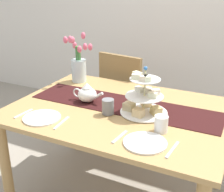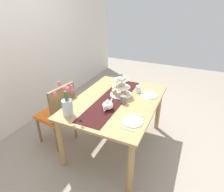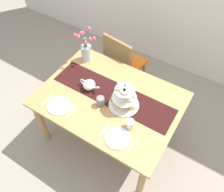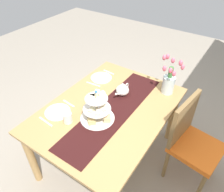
# 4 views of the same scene
# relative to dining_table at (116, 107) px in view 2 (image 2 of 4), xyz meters

# --- Properties ---
(ground_plane) EXTENTS (8.00, 8.00, 0.00)m
(ground_plane) POSITION_rel_dining_table_xyz_m (0.00, 0.00, -0.62)
(ground_plane) COLOR gray
(room_wall_rear) EXTENTS (6.00, 0.08, 2.60)m
(room_wall_rear) POSITION_rel_dining_table_xyz_m (0.00, 1.61, 0.68)
(room_wall_rear) COLOR silver
(room_wall_rear) RESTS_ON ground_plane
(dining_table) EXTENTS (1.41, 1.03, 0.72)m
(dining_table) POSITION_rel_dining_table_xyz_m (0.00, 0.00, 0.00)
(dining_table) COLOR tan
(dining_table) RESTS_ON ground_plane
(chair_left) EXTENTS (0.48, 0.48, 0.91)m
(chair_left) POSITION_rel_dining_table_xyz_m (-0.27, 0.74, -0.12)
(chair_left) COLOR olive
(chair_left) RESTS_ON ground_plane
(table_runner) EXTENTS (1.30, 0.32, 0.00)m
(table_runner) POSITION_rel_dining_table_xyz_m (0.00, 0.06, 0.10)
(table_runner) COLOR black
(table_runner) RESTS_ON dining_table
(tiered_cake_stand) EXTENTS (0.30, 0.30, 0.30)m
(tiered_cake_stand) POSITION_rel_dining_table_xyz_m (0.16, 0.00, 0.20)
(tiered_cake_stand) COLOR beige
(tiered_cake_stand) RESTS_ON table_runner
(teapot) EXTENTS (0.24, 0.13, 0.14)m
(teapot) POSITION_rel_dining_table_xyz_m (-0.25, 0.00, 0.16)
(teapot) COLOR white
(teapot) RESTS_ON table_runner
(tulip_vase) EXTENTS (0.20, 0.20, 0.39)m
(tulip_vase) POSITION_rel_dining_table_xyz_m (-0.53, 0.35, 0.24)
(tulip_vase) COLOR silver
(tulip_vase) RESTS_ON dining_table
(dinner_plate_left) EXTENTS (0.23, 0.23, 0.01)m
(dinner_plate_left) POSITION_rel_dining_table_xyz_m (-0.37, -0.35, 0.11)
(dinner_plate_left) COLOR white
(dinner_plate_left) RESTS_ON dining_table
(fork_left) EXTENTS (0.03, 0.15, 0.01)m
(fork_left) POSITION_rel_dining_table_xyz_m (-0.51, -0.35, 0.10)
(fork_left) COLOR silver
(fork_left) RESTS_ON dining_table
(knife_left) EXTENTS (0.03, 0.17, 0.01)m
(knife_left) POSITION_rel_dining_table_xyz_m (-0.22, -0.35, 0.10)
(knife_left) COLOR silver
(knife_left) RESTS_ON dining_table
(dinner_plate_right) EXTENTS (0.23, 0.23, 0.01)m
(dinner_plate_right) POSITION_rel_dining_table_xyz_m (0.30, -0.35, 0.11)
(dinner_plate_right) COLOR white
(dinner_plate_right) RESTS_ON dining_table
(fork_right) EXTENTS (0.03, 0.15, 0.01)m
(fork_right) POSITION_rel_dining_table_xyz_m (0.16, -0.35, 0.10)
(fork_right) COLOR silver
(fork_right) RESTS_ON dining_table
(knife_right) EXTENTS (0.03, 0.17, 0.01)m
(knife_right) POSITION_rel_dining_table_xyz_m (0.45, -0.35, 0.10)
(knife_right) COLOR silver
(knife_right) RESTS_ON dining_table
(mug_grey) EXTENTS (0.08, 0.08, 0.09)m
(mug_grey) POSITION_rel_dining_table_xyz_m (-0.03, -0.11, 0.15)
(mug_grey) COLOR slate
(mug_grey) RESTS_ON table_runner
(mug_white_text) EXTENTS (0.08, 0.08, 0.09)m
(mug_white_text) POSITION_rel_dining_table_xyz_m (0.34, -0.19, 0.15)
(mug_white_text) COLOR white
(mug_white_text) RESTS_ON dining_table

